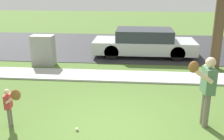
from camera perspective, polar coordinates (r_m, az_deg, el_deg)
ground_plane at (r=9.53m, az=1.73°, el=-1.68°), size 48.00×48.00×0.00m
sidewalk_strip at (r=9.61m, az=1.77°, el=-1.31°), size 36.00×1.20×0.06m
road_surface at (r=14.43m, az=2.96°, el=5.17°), size 36.00×6.80×0.02m
person_adult at (r=6.38m, az=19.53°, el=-3.04°), size 0.67×0.67×1.67m
person_child at (r=6.52m, az=-20.83°, el=-6.36°), size 0.45×0.36×0.99m
baseball at (r=6.29m, az=-7.51°, el=-12.44°), size 0.07×0.07×0.07m
utility_cabinet at (r=11.24m, az=-14.47°, el=4.09°), size 0.88×0.54×1.23m
parked_sedan_silver at (r=12.41m, az=6.85°, el=5.83°), size 4.60×1.80×1.23m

